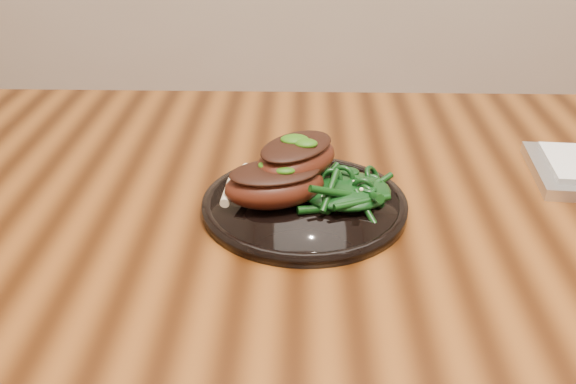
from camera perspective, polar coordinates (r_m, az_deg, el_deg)
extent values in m
cube|color=black|center=(0.81, 16.86, -2.47)|extent=(1.60, 0.80, 0.04)
cylinder|color=#3D160D|center=(1.38, -21.25, -8.05)|extent=(0.06, 0.06, 0.71)
cylinder|color=black|center=(0.76, 1.48, -1.17)|extent=(0.24, 0.24, 0.01)
torus|color=black|center=(0.76, 1.48, -1.06)|extent=(0.24, 0.24, 0.01)
cylinder|color=black|center=(0.76, 1.48, -0.89)|extent=(0.16, 0.16, 0.00)
ellipsoid|color=#44180D|center=(0.74, -1.18, 0.52)|extent=(0.13, 0.10, 0.05)
ellipsoid|color=black|center=(0.73, -1.19, 1.77)|extent=(0.12, 0.09, 0.01)
cylinder|color=beige|center=(0.75, -5.29, 0.08)|extent=(0.01, 0.06, 0.01)
ellipsoid|color=#164107|center=(0.73, -1.20, 2.25)|extent=(0.03, 0.02, 0.01)
ellipsoid|color=#44180D|center=(0.76, 0.75, 2.85)|extent=(0.13, 0.14, 0.04)
ellipsoid|color=black|center=(0.75, 0.76, 4.08)|extent=(0.12, 0.12, 0.01)
cylinder|color=beige|center=(0.74, -2.83, 1.31)|extent=(0.04, 0.05, 0.01)
ellipsoid|color=#164107|center=(0.75, 0.76, 4.55)|extent=(0.03, 0.02, 0.01)
ellipsoid|color=#164107|center=(0.80, -0.66, 1.30)|extent=(0.09, 0.06, 0.01)
ellipsoid|color=black|center=(0.75, 5.10, 0.14)|extent=(0.11, 0.09, 0.02)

